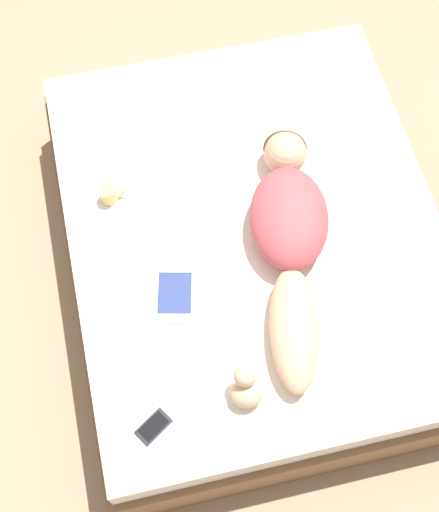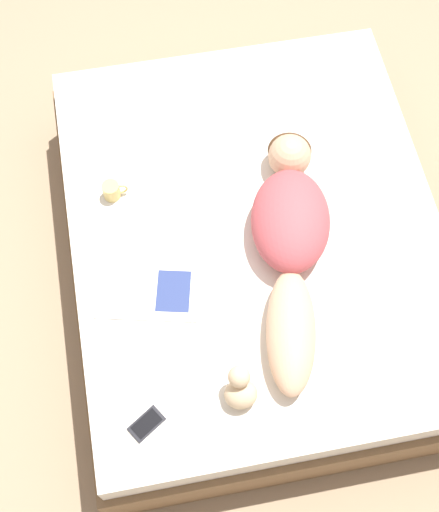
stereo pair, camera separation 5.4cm
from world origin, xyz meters
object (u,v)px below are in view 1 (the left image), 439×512
Objects in this scene: open_magazine at (150,293)px; coffee_mug at (109,194)px; person at (289,232)px; cell_phone at (154,427)px.

coffee_mug is (-0.10, 0.51, 0.04)m from open_magazine.
person reaches higher than coffee_mug.
cell_phone is at bearing -86.07° from open_magazine.
cell_phone is (-0.09, -0.57, 0.00)m from open_magazine.
coffee_mug is 1.09m from cell_phone.
person is 1.01m from cell_phone.
cell_phone is at bearing -89.80° from coffee_mug.
coffee_mug is (-0.75, 0.41, -0.06)m from person.
person is at bearing 22.33° from open_magazine.
open_magazine is at bearing -79.38° from coffee_mug.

